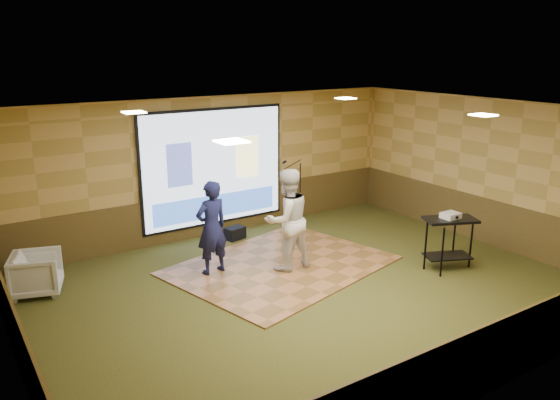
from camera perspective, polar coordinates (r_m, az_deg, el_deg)
ground at (r=9.41m, az=2.95°, el=-9.36°), size 9.00×9.00×0.00m
room_shell at (r=8.73m, az=3.14°, el=3.18°), size 9.04×7.04×3.02m
wainscot_back at (r=12.03m, az=-6.81°, el=-1.32°), size 9.00×0.04×0.95m
wainscot_front at (r=7.03m, az=20.60°, el=-15.42°), size 9.00×0.04×0.95m
wainscot_left at (r=7.73m, az=-25.75°, el=-13.03°), size 0.04×7.00×0.95m
wainscot_right at (r=12.26m, az=20.18°, el=-1.89°), size 0.04×7.00×0.95m
projector_screen at (r=11.74m, az=-6.87°, el=3.29°), size 3.32×0.06×2.52m
downlight_nw at (r=9.17m, az=-15.02°, el=8.84°), size 0.32×0.32×0.02m
downlight_ne at (r=11.34m, az=6.87°, el=10.50°), size 0.32×0.32×0.02m
downlight_sw at (r=6.15m, az=-5.09°, el=6.12°), size 0.32×0.32×0.02m
downlight_se at (r=9.07m, az=20.47°, el=8.32°), size 0.32×0.32×0.02m
dance_floor at (r=10.35m, az=0.13°, el=-6.84°), size 4.43×3.77×0.03m
player_left at (r=9.79m, az=-7.16°, el=-2.87°), size 0.67×0.49×1.71m
player_right at (r=9.87m, az=0.75°, el=-2.07°), size 0.91×0.71×1.88m
av_table at (r=10.48m, az=17.28°, el=-3.36°), size 0.93×0.49×0.98m
projector at (r=10.39m, az=17.40°, el=-1.55°), size 0.32×0.27×0.11m
mic_stand at (r=12.50m, az=1.89°, el=-0.47°), size 0.61×0.25×1.57m
banquet_chair at (r=10.00m, az=-24.09°, el=-7.02°), size 0.97×0.96×0.71m
duffel_bag at (r=11.75m, az=-4.73°, el=-3.46°), size 0.46×0.36×0.26m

